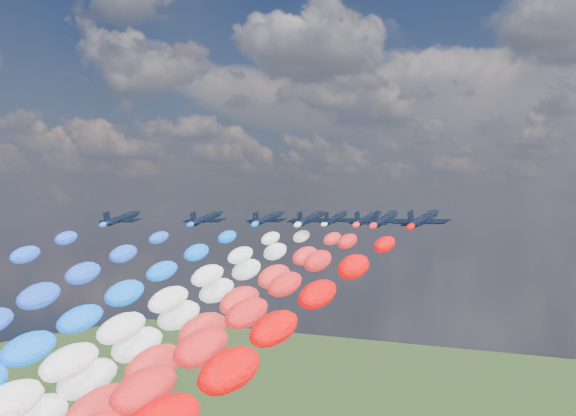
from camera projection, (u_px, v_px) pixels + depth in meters
The scene contains 12 objects.
jet_0 at pixel (122, 218), 153.96m from camera, with size 8.85×11.86×2.61m, color black, non-canonical shape.
jet_1 at pixel (206, 218), 156.96m from camera, with size 8.85×11.86×2.61m, color black, non-canonical shape.
jet_2 at pixel (268, 218), 161.54m from camera, with size 8.85×11.86×2.61m, color black, non-canonical shape.
trail_2 at pixel (2, 385), 105.81m from camera, with size 7.06×128.39×49.85m, color #0764FF, non-canonical shape.
jet_3 at pixel (311, 218), 151.89m from camera, with size 8.85×11.86×2.61m, color black, non-canonical shape.
trail_3 at pixel (43, 401), 96.16m from camera, with size 7.06×128.39×49.85m, color white, non-canonical shape.
jet_4 at pixel (336, 218), 165.72m from camera, with size 8.85×11.86×2.61m, color black, non-canonical shape.
trail_4 at pixel (114, 378), 109.98m from camera, with size 7.06×128.39×49.85m, color white, non-canonical shape.
jet_5 at pixel (368, 219), 149.75m from camera, with size 8.85×11.86×2.61m, color black, non-canonical shape.
trail_5 at pixel (128, 406), 94.02m from camera, with size 7.06×128.39×49.85m, color red, non-canonical shape.
jet_6 at pixel (386, 219), 135.78m from camera, with size 8.85×11.86×2.61m, color black, non-canonical shape.
jet_7 at pixel (423, 219), 121.90m from camera, with size 8.85×11.86×2.61m, color black, non-canonical shape.
Camera 1 is at (77.94, -119.98, 92.03)m, focal length 48.44 mm.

